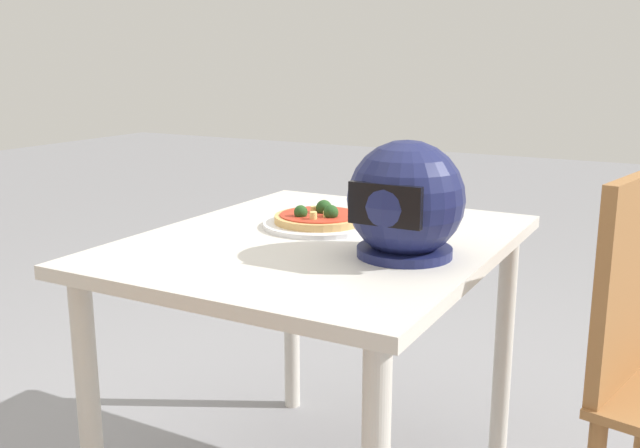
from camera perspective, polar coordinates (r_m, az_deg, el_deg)
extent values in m
cube|color=beige|center=(1.70, 0.06, -1.57)|extent=(0.81, 0.98, 0.03)
cylinder|color=beige|center=(2.08, 14.40, -9.57)|extent=(0.05, 0.05, 0.68)
cylinder|color=beige|center=(2.33, -2.28, -6.69)|extent=(0.05, 0.05, 0.68)
cylinder|color=beige|center=(1.71, -17.82, -14.95)|extent=(0.05, 0.05, 0.68)
cylinder|color=white|center=(1.80, -0.06, -0.03)|extent=(0.28, 0.28, 0.01)
cylinder|color=tan|center=(1.80, -0.06, 0.43)|extent=(0.23, 0.23, 0.02)
cylinder|color=red|center=(1.80, -0.06, 0.76)|extent=(0.20, 0.20, 0.00)
sphere|color=#234C1E|center=(1.76, 0.88, 0.93)|extent=(0.04, 0.04, 0.04)
sphere|color=#234C1E|center=(1.81, 0.32, 1.30)|extent=(0.04, 0.04, 0.04)
sphere|color=#234C1E|center=(1.77, -1.54, 0.96)|extent=(0.03, 0.03, 0.03)
cylinder|color=#E0D172|center=(1.76, 0.53, 0.80)|extent=(0.02, 0.02, 0.01)
cylinder|color=#E0D172|center=(1.82, -0.48, 1.19)|extent=(0.03, 0.03, 0.01)
cylinder|color=#E0D172|center=(1.81, 0.42, 1.20)|extent=(0.02, 0.02, 0.02)
cylinder|color=#E0D172|center=(1.74, -0.53, 0.68)|extent=(0.02, 0.02, 0.02)
sphere|color=#191E4C|center=(1.52, 6.85, 2.00)|extent=(0.25, 0.25, 0.25)
cylinder|color=#191E4C|center=(1.55, 6.73, -2.19)|extent=(0.21, 0.21, 0.02)
cube|color=black|center=(1.42, 5.18, 1.50)|extent=(0.16, 0.02, 0.09)
cube|color=#996638|center=(1.65, 23.54, -4.04)|extent=(0.10, 0.38, 0.45)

